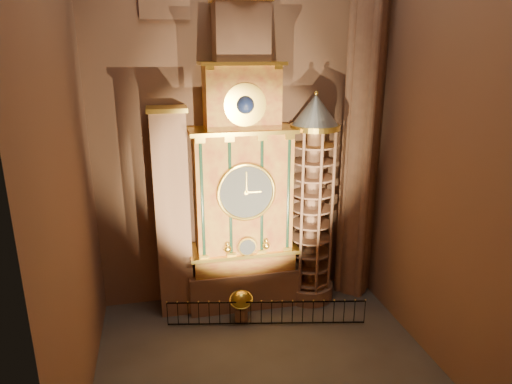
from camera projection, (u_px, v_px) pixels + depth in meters
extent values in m
plane|color=#383330|center=(266.00, 361.00, 19.34)|extent=(14.00, 14.00, 0.00)
plane|color=brown|center=(237.00, 86.00, 21.65)|extent=(22.00, 0.00, 22.00)
plane|color=brown|center=(56.00, 103.00, 14.61)|extent=(0.00, 22.00, 22.00)
plane|color=brown|center=(444.00, 94.00, 17.50)|extent=(0.00, 22.00, 22.00)
cube|color=#8C634C|center=(243.00, 284.00, 23.70)|extent=(5.60, 2.20, 2.00)
cube|color=maroon|center=(243.00, 257.00, 23.25)|extent=(5.00, 2.00, 1.00)
cube|color=#FFD24B|center=(243.00, 248.00, 23.04)|extent=(5.40, 2.30, 0.18)
cube|color=maroon|center=(242.00, 192.00, 22.21)|extent=(4.60, 2.00, 6.00)
cylinder|color=black|center=(202.00, 200.00, 20.98)|extent=(0.32, 0.32, 5.60)
cylinder|color=black|center=(230.00, 198.00, 21.25)|extent=(0.32, 0.32, 5.60)
cylinder|color=black|center=(261.00, 196.00, 21.56)|extent=(0.32, 0.32, 5.60)
cylinder|color=black|center=(288.00, 194.00, 21.83)|extent=(0.32, 0.32, 5.60)
cube|color=#FFD24B|center=(242.00, 130.00, 21.25)|extent=(5.00, 2.25, 0.18)
cylinder|color=#2D3033|center=(246.00, 192.00, 21.18)|extent=(2.60, 0.12, 2.60)
torus|color=#FFD24B|center=(246.00, 192.00, 21.13)|extent=(2.80, 0.16, 2.80)
cylinder|color=#FFD24B|center=(247.00, 247.00, 21.84)|extent=(0.90, 0.10, 0.90)
sphere|color=#FFD24B|center=(227.00, 249.00, 21.71)|extent=(0.36, 0.36, 0.36)
sphere|color=#FFD24B|center=(266.00, 246.00, 22.10)|extent=(0.36, 0.36, 0.36)
cube|color=maroon|center=(241.00, 98.00, 20.86)|extent=(3.40, 1.80, 3.00)
sphere|color=#0C153E|center=(245.00, 105.00, 20.08)|extent=(0.80, 0.80, 0.80)
cube|color=#FFD24B|center=(241.00, 63.00, 20.36)|extent=(3.80, 2.00, 0.15)
cube|color=#8C634C|center=(241.00, 34.00, 20.03)|extent=(2.40, 1.60, 2.60)
cube|color=#8C634C|center=(173.00, 216.00, 21.81)|extent=(1.60, 1.40, 10.00)
cube|color=#FFD24B|center=(175.00, 258.00, 22.01)|extent=(1.35, 0.10, 2.10)
cube|color=#4D1514|center=(175.00, 259.00, 21.96)|extent=(1.05, 0.04, 1.75)
cube|color=#FFD24B|center=(172.00, 207.00, 21.24)|extent=(1.35, 0.10, 2.10)
cube|color=#4D1514|center=(172.00, 208.00, 21.18)|extent=(1.05, 0.04, 1.75)
cube|color=#FFD24B|center=(169.00, 153.00, 20.46)|extent=(1.35, 0.10, 2.10)
cube|color=#4D1514|center=(169.00, 153.00, 20.40)|extent=(1.05, 0.04, 1.75)
cube|color=#FFD24B|center=(166.00, 109.00, 20.28)|extent=(1.80, 1.60, 0.20)
cylinder|color=#8C634C|center=(309.00, 289.00, 24.32)|extent=(2.50, 2.50, 0.80)
cylinder|color=#8C634C|center=(312.00, 210.00, 22.98)|extent=(0.70, 0.70, 8.20)
cylinder|color=#FFD24B|center=(315.00, 127.00, 21.72)|extent=(2.40, 2.40, 0.25)
cone|color=slate|center=(316.00, 110.00, 21.49)|extent=(2.30, 2.30, 1.50)
sphere|color=#FFD24B|center=(316.00, 93.00, 21.25)|extent=(0.20, 0.20, 0.20)
cylinder|color=#8C634C|center=(365.00, 85.00, 21.97)|extent=(1.60, 1.60, 22.00)
cylinder|color=#8C634C|center=(381.00, 85.00, 22.14)|extent=(0.44, 0.44, 22.00)
cylinder|color=#8C634C|center=(350.00, 85.00, 21.81)|extent=(0.44, 0.44, 22.00)
cylinder|color=#8C634C|center=(358.00, 84.00, 22.72)|extent=(0.44, 0.44, 22.00)
cylinder|color=#8C634C|center=(373.00, 86.00, 21.23)|extent=(0.44, 0.44, 22.00)
cylinder|color=#8C634C|center=(241.00, 315.00, 22.08)|extent=(0.62, 0.62, 0.72)
sphere|color=gold|center=(241.00, 299.00, 21.84)|extent=(0.93, 0.93, 0.93)
torus|color=gold|center=(241.00, 299.00, 21.84)|extent=(1.36, 1.31, 0.50)
cube|color=black|center=(267.00, 302.00, 21.49)|extent=(9.22, 1.89, 0.05)
cube|color=black|center=(266.00, 323.00, 21.83)|extent=(9.22, 1.89, 0.05)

